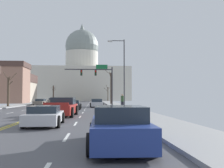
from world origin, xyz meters
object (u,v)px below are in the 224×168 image
(sedan_near_02, at_px, (68,107))
(sedan_near_04, at_px, (45,116))
(sedan_oncoming_01, at_px, (53,101))
(pedestrian_00, at_px, (123,101))
(sedan_oncoming_00, at_px, (40,102))
(pickup_truck_near_03, at_px, (62,108))
(street_lamp_right, at_px, (122,68))
(sedan_near_05, at_px, (119,128))
(sedan_near_01, at_px, (73,105))
(signal_gantry, at_px, (99,76))
(sedan_near_00, at_px, (97,103))
(pedestrian_01, at_px, (122,101))

(sedan_near_02, distance_m, sedan_near_04, 12.43)
(sedan_oncoming_01, bearing_deg, pedestrian_00, -63.96)
(sedan_oncoming_01, bearing_deg, sedan_oncoming_00, -90.89)
(sedan_near_04, bearing_deg, pickup_truck_near_03, 88.96)
(street_lamp_right, xyz_separation_m, pedestrian_00, (0.59, 4.27, -3.96))
(sedan_near_04, distance_m, sedan_oncoming_01, 49.10)
(pickup_truck_near_03, height_order, sedan_near_05, pickup_truck_near_03)
(sedan_near_01, bearing_deg, street_lamp_right, -16.70)
(street_lamp_right, distance_m, pedestrian_00, 5.85)
(street_lamp_right, xyz_separation_m, sedan_near_05, (-2.58, -23.02, -4.38))
(signal_gantry, distance_m, pedestrian_00, 9.49)
(pedestrian_00, bearing_deg, sedan_near_02, -128.38)
(pickup_truck_near_03, bearing_deg, sedan_near_01, 89.89)
(signal_gantry, bearing_deg, sedan_near_04, -96.99)
(sedan_near_05, bearing_deg, pickup_truck_near_03, 104.02)
(sedan_oncoming_01, bearing_deg, sedan_near_02, -78.99)
(signal_gantry, bearing_deg, sedan_near_05, -90.00)
(sedan_near_00, bearing_deg, pickup_truck_near_03, -99.59)
(sedan_near_01, height_order, pedestrian_01, pedestrian_01)
(sedan_oncoming_01, height_order, pedestrian_01, pedestrian_01)
(sedan_near_00, distance_m, sedan_near_01, 7.34)
(street_lamp_right, xyz_separation_m, sedan_oncoming_00, (-13.24, 18.62, -4.45))
(sedan_near_01, bearing_deg, sedan_near_02, -90.32)
(signal_gantry, height_order, pedestrian_00, signal_gantry)
(signal_gantry, bearing_deg, sedan_oncoming_00, 149.52)
(pedestrian_00, bearing_deg, sedan_oncoming_01, 116.04)
(sedan_near_01, height_order, pickup_truck_near_03, pickup_truck_near_03)
(sedan_near_02, bearing_deg, signal_gantry, 78.22)
(street_lamp_right, distance_m, pedestrian_01, 4.27)
(sedan_oncoming_01, bearing_deg, signal_gantry, -62.18)
(sedan_near_02, relative_size, sedan_near_05, 0.98)
(sedan_oncoming_00, relative_size, pedestrian_00, 2.89)
(sedan_near_00, relative_size, sedan_near_05, 1.03)
(sedan_near_02, bearing_deg, pedestrian_00, 51.62)
(street_lamp_right, bearing_deg, sedan_near_01, 163.30)
(sedan_near_01, bearing_deg, pedestrian_01, -31.70)
(sedan_near_04, xyz_separation_m, pedestrian_00, (6.70, 20.73, 0.50))
(sedan_near_00, distance_m, pedestrian_00, 5.53)
(sedan_near_01, bearing_deg, sedan_oncoming_00, 113.40)
(sedan_near_05, bearing_deg, sedan_near_00, 90.69)
(sedan_near_01, xyz_separation_m, sedan_near_05, (3.38, -24.81, 0.07))
(signal_gantry, height_order, sedan_oncoming_00, signal_gantry)
(sedan_near_01, bearing_deg, sedan_near_04, -90.47)
(sedan_near_04, relative_size, sedan_near_05, 0.95)
(sedan_near_02, relative_size, pedestrian_01, 2.53)
(sedan_near_00, relative_size, sedan_near_04, 1.08)
(street_lamp_right, relative_size, sedan_near_01, 1.81)
(signal_gantry, relative_size, pedestrian_00, 4.90)
(sedan_near_04, height_order, sedan_oncoming_00, sedan_oncoming_00)
(sedan_oncoming_00, height_order, sedan_oncoming_01, sedan_oncoming_01)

